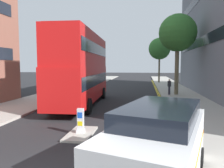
{
  "coord_description": "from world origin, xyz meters",
  "views": [
    {
      "loc": [
        2.86,
        -4.55,
        3.14
      ],
      "look_at": [
        0.5,
        11.0,
        1.8
      ],
      "focal_mm": 35.1,
      "sensor_mm": 36.0,
      "label": 1
    }
  ],
  "objects_px": {
    "keep_left_bollard": "(81,122)",
    "taxi_minivan": "(158,148)",
    "pedestrian_far": "(169,86)",
    "double_decker_bus_away": "(82,67)"
  },
  "relations": [
    {
      "from": "taxi_minivan",
      "to": "keep_left_bollard",
      "type": "bearing_deg",
      "value": 129.38
    },
    {
      "from": "keep_left_bollard",
      "to": "taxi_minivan",
      "type": "height_order",
      "value": "taxi_minivan"
    },
    {
      "from": "keep_left_bollard",
      "to": "double_decker_bus_away",
      "type": "distance_m",
      "value": 8.09
    },
    {
      "from": "taxi_minivan",
      "to": "pedestrian_far",
      "type": "bearing_deg",
      "value": 83.04
    },
    {
      "from": "keep_left_bollard",
      "to": "taxi_minivan",
      "type": "xyz_separation_m",
      "value": [
        3.19,
        -3.89,
        0.46
      ]
    },
    {
      "from": "keep_left_bollard",
      "to": "double_decker_bus_away",
      "type": "relative_size",
      "value": 0.1
    },
    {
      "from": "pedestrian_far",
      "to": "double_decker_bus_away",
      "type": "bearing_deg",
      "value": -140.37
    },
    {
      "from": "double_decker_bus_away",
      "to": "taxi_minivan",
      "type": "relative_size",
      "value": 2.12
    },
    {
      "from": "keep_left_bollard",
      "to": "pedestrian_far",
      "type": "distance_m",
      "value": 14.6
    },
    {
      "from": "keep_left_bollard",
      "to": "double_decker_bus_away",
      "type": "xyz_separation_m",
      "value": [
        -2.13,
        7.42,
        2.42
      ]
    }
  ]
}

